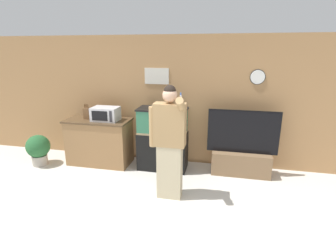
{
  "coord_description": "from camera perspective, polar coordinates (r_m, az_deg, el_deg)",
  "views": [
    {
      "loc": [
        0.83,
        -2.58,
        2.31
      ],
      "look_at": [
        -0.09,
        1.65,
        1.05
      ],
      "focal_mm": 28.0,
      "sensor_mm": 36.0,
      "label": 1
    }
  ],
  "objects": [
    {
      "name": "aquarium_on_stand",
      "position": [
        5.17,
        -1.15,
        -2.83
      ],
      "size": [
        0.96,
        0.49,
        1.24
      ],
      "color": "black",
      "rests_on": "ground_plane"
    },
    {
      "name": "person_standing",
      "position": [
        4.05,
        0.24,
        -3.4
      ],
      "size": [
        0.57,
        0.43,
        1.82
      ],
      "color": "#BCAD89",
      "rests_on": "ground_plane"
    },
    {
      "name": "ground_plane",
      "position": [
        3.56,
        -4.63,
        -24.28
      ],
      "size": [
        18.0,
        18.0,
        0.0
      ],
      "primitive_type": "plane",
      "color": "beige"
    },
    {
      "name": "tv_on_stand",
      "position": [
        5.21,
        15.63,
        -6.29
      ],
      "size": [
        1.31,
        0.4,
        1.25
      ],
      "color": "brown",
      "rests_on": "ground_plane"
    },
    {
      "name": "potted_plant",
      "position": [
        6.03,
        -26.39,
        -4.39
      ],
      "size": [
        0.47,
        0.47,
        0.64
      ],
      "color": "#B2A899",
      "rests_on": "ground_plane"
    },
    {
      "name": "microwave",
      "position": [
        5.36,
        -13.44,
        2.58
      ],
      "size": [
        0.52,
        0.36,
        0.27
      ],
      "color": "silver",
      "rests_on": "counter_island"
    },
    {
      "name": "counter_island",
      "position": [
        5.64,
        -14.69,
        -3.28
      ],
      "size": [
        1.31,
        0.64,
        0.95
      ],
      "color": "olive",
      "rests_on": "ground_plane"
    },
    {
      "name": "knife_block",
      "position": [
        5.59,
        -17.29,
        2.7
      ],
      "size": [
        0.12,
        0.09,
        0.31
      ],
      "color": "brown",
      "rests_on": "counter_island"
    },
    {
      "name": "wall_back_paneled",
      "position": [
        5.36,
        3.18,
        5.39
      ],
      "size": [
        10.0,
        0.08,
        2.6
      ],
      "color": "#A87A4C",
      "rests_on": "ground_plane"
    }
  ]
}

